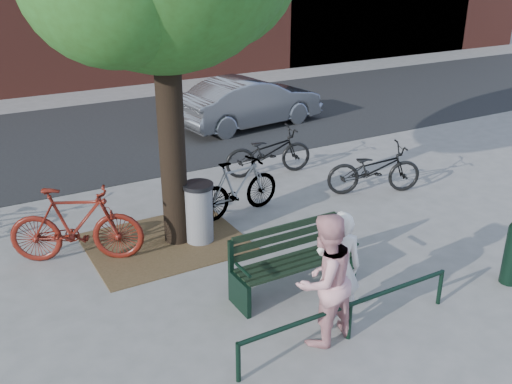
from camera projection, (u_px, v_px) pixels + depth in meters
ground at (293, 291)px, 7.83m from camera, size 90.00×90.00×0.00m
dirt_pit at (166, 243)px, 9.13m from camera, size 2.40×2.00×0.02m
road at (112, 134)px, 14.64m from camera, size 40.00×7.00×0.01m
park_bench at (291, 258)px, 7.71m from camera, size 1.74×0.54×0.97m
guard_railing at (350, 310)px, 6.72m from camera, size 3.06×0.06×0.51m
person_left at (338, 268)px, 6.92m from camera, size 0.66×0.58×1.51m
person_right at (324, 280)px, 6.54m from camera, size 0.88×0.73×1.64m
litter_bin at (199, 212)px, 9.01m from camera, size 0.49×0.49×1.00m
bicycle_b at (76, 225)px, 8.40m from camera, size 2.01×1.36×1.18m
bicycle_c at (268, 152)px, 11.83m from camera, size 1.96×0.97×0.98m
bicycle_d at (238, 187)px, 9.96m from camera, size 1.76×0.70×1.03m
bicycle_e at (374, 169)px, 10.91m from camera, size 1.94×1.27×0.97m
parked_car at (250, 102)px, 15.13m from camera, size 4.12×1.86×1.31m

